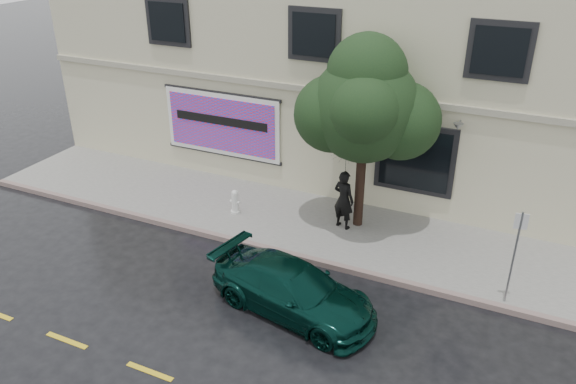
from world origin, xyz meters
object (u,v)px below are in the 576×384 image
at_px(car, 293,289).
at_px(street_tree, 365,109).
at_px(fire_hydrant, 235,202).
at_px(pedestrian, 344,200).

xyz_separation_m(car, street_tree, (0.16, 4.24, 3.06)).
xyz_separation_m(street_tree, fire_hydrant, (-3.57, -0.90, -3.13)).
bearing_deg(fire_hydrant, car, -33.31).
distance_m(street_tree, fire_hydrant, 4.83).
bearing_deg(car, pedestrian, 14.12).
bearing_deg(street_tree, pedestrian, -135.66).
xyz_separation_m(pedestrian, fire_hydrant, (-3.23, -0.56, -0.51)).
distance_m(car, street_tree, 5.23).
bearing_deg(car, street_tree, 9.22).
distance_m(pedestrian, street_tree, 2.66).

